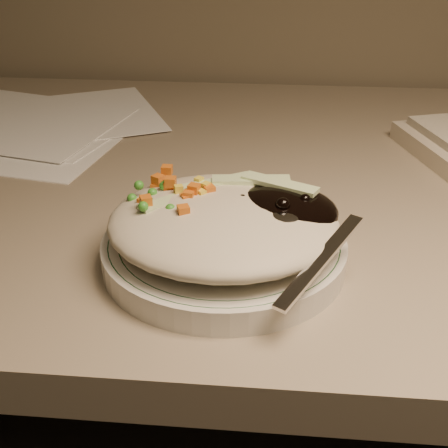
{
  "coord_description": "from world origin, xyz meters",
  "views": [
    {
      "loc": [
        -0.06,
        0.73,
        1.03
      ],
      "look_at": [
        -0.1,
        1.18,
        0.78
      ],
      "focal_mm": 50.0,
      "sensor_mm": 36.0,
      "label": 1
    }
  ],
  "objects": [
    {
      "name": "plate",
      "position": [
        -0.1,
        1.18,
        0.75
      ],
      "size": [
        0.21,
        0.21,
        0.02
      ],
      "primitive_type": "cylinder",
      "color": "silver",
      "rests_on": "desk"
    },
    {
      "name": "desk",
      "position": [
        0.0,
        1.38,
        0.54
      ],
      "size": [
        1.4,
        0.7,
        0.74
      ],
      "color": "gray",
      "rests_on": "ground"
    },
    {
      "name": "meal",
      "position": [
        -0.1,
        1.18,
        0.78
      ],
      "size": [
        0.21,
        0.19,
        0.05
      ],
      "color": "#B6AD94",
      "rests_on": "plate"
    },
    {
      "name": "papers",
      "position": [
        -0.41,
        1.5,
        0.74
      ],
      "size": [
        0.4,
        0.36,
        0.0
      ],
      "color": "white",
      "rests_on": "desk"
    },
    {
      "name": "plate_rim",
      "position": [
        -0.1,
        1.18,
        0.76
      ],
      "size": [
        0.2,
        0.2,
        0.0
      ],
      "color": "#144723",
      "rests_on": "plate"
    }
  ]
}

